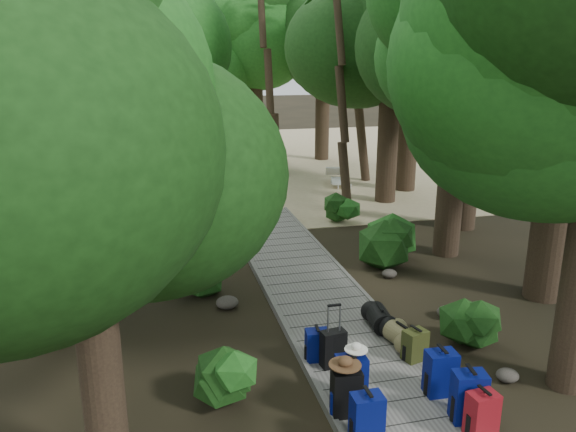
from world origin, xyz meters
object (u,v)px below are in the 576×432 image
object	(u,v)px
backpack_left_c	(351,377)
backpack_right_b	(469,394)
backpack_left_b	(346,390)
kayak	(139,196)
backpack_left_d	(317,343)
backpack_right_a	(482,412)
suitcase_on_boardwalk	(333,349)
backpack_right_c	(441,371)
duffel_right_black	(379,318)
lone_suitcase_on_sand	(262,195)
backpack_right_d	(415,344)
backpack_left_a	(367,416)
duffel_right_khaki	(401,336)
sun_lounger	(340,178)

from	to	relation	value
backpack_left_c	backpack_right_b	distance (m)	1.57
backpack_left_b	kayak	bearing A→B (deg)	106.87
backpack_left_d	backpack_right_a	world-z (taller)	backpack_right_a
backpack_right_a	suitcase_on_boardwalk	bearing A→B (deg)	116.85
backpack_right_c	duffel_right_black	bearing A→B (deg)	94.40
backpack_left_c	kayak	world-z (taller)	backpack_left_c
lone_suitcase_on_sand	backpack_right_c	bearing A→B (deg)	-102.35
backpack_left_b	backpack_right_a	bearing A→B (deg)	-23.84
backpack_left_b	backpack_right_a	world-z (taller)	backpack_left_b
backpack_left_b	backpack_right_b	bearing A→B (deg)	-13.60
backpack_right_c	lone_suitcase_on_sand	bearing A→B (deg)	94.06
backpack_left_c	backpack_right_d	world-z (taller)	backpack_left_c
kayak	backpack_left_a	bearing A→B (deg)	-80.67
suitcase_on_boardwalk	backpack_left_b	bearing A→B (deg)	-108.73
duffel_right_khaki	duffel_right_black	xyz separation A→B (m)	(-0.11, 0.66, 0.02)
backpack_left_b	backpack_right_c	bearing A→B (deg)	10.06
suitcase_on_boardwalk	kayak	distance (m)	12.36
backpack_left_a	duffel_right_black	bearing A→B (deg)	64.67
backpack_left_b	backpack_right_c	size ratio (longest dim) A/B	1.00
backpack_right_d	sun_lounger	bearing A→B (deg)	60.76
duffel_right_khaki	suitcase_on_boardwalk	xyz separation A→B (m)	(-1.31, -0.32, 0.12)
backpack_right_c	duffel_right_black	xyz separation A→B (m)	(-0.06, 2.07, -0.17)
backpack_left_a	suitcase_on_boardwalk	bearing A→B (deg)	85.29
backpack_right_d	suitcase_on_boardwalk	size ratio (longest dim) A/B	0.93
duffel_right_khaki	lone_suitcase_on_sand	world-z (taller)	lone_suitcase_on_sand
backpack_right_a	backpack_left_b	bearing A→B (deg)	145.60
backpack_left_a	backpack_right_b	bearing A→B (deg)	4.35
backpack_right_b	lone_suitcase_on_sand	distance (m)	12.18
lone_suitcase_on_sand	kayak	size ratio (longest dim) A/B	0.19
backpack_left_a	backpack_left_c	size ratio (longest dim) A/B	0.96
suitcase_on_boardwalk	sun_lounger	size ratio (longest dim) A/B	0.31
backpack_left_d	backpack_right_b	bearing A→B (deg)	-47.23
backpack_left_c	backpack_right_a	size ratio (longest dim) A/B	1.15
backpack_left_d	lone_suitcase_on_sand	world-z (taller)	backpack_left_d
backpack_right_a	duffel_right_khaki	xyz separation A→B (m)	(-0.00, 2.38, -0.15)
backpack_right_d	duffel_right_black	size ratio (longest dim) A/B	0.89
backpack_right_c	suitcase_on_boardwalk	world-z (taller)	backpack_right_c
backpack_left_a	duffel_right_black	xyz separation A→B (m)	(1.36, 2.82, -0.17)
backpack_left_c	kayak	distance (m)	13.28
backpack_right_a	duffel_right_khaki	distance (m)	2.38
backpack_left_b	backpack_left_d	xyz separation A→B (m)	(0.03, 1.47, -0.08)
suitcase_on_boardwalk	lone_suitcase_on_sand	xyz separation A→B (m)	(0.98, 10.44, -0.10)
backpack_left_c	backpack_right_b	world-z (taller)	backpack_right_b
backpack_right_d	duffel_right_khaki	size ratio (longest dim) A/B	1.03
backpack_left_d	kayak	size ratio (longest dim) A/B	0.18
backpack_right_a	kayak	size ratio (longest dim) A/B	0.21
backpack_right_b	kayak	xyz separation A→B (m)	(-4.34, 13.71, -0.33)
backpack_left_a	backpack_left_b	xyz separation A→B (m)	(-0.05, 0.61, -0.01)
backpack_right_a	suitcase_on_boardwalk	size ratio (longest dim) A/B	1.12
backpack_left_d	backpack_right_c	xyz separation A→B (m)	(1.44, -1.33, 0.08)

